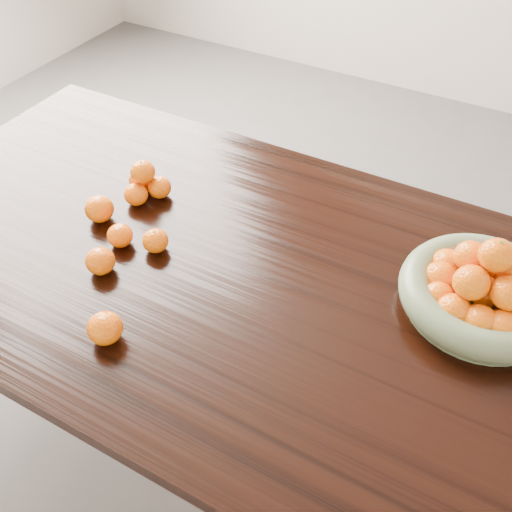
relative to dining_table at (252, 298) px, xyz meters
The scene contains 9 objects.
ground 0.66m from the dining_table, ahead, with size 5.00×5.00×0.00m, color #514E4D.
dining_table is the anchor object (origin of this frame).
fruit_bowl 0.52m from the dining_table, 16.92° to the left, with size 0.35×0.35×0.18m.
orange_pyramid 0.42m from the dining_table, 163.27° to the left, with size 0.13×0.12×0.11m.
loose_orange_0 0.27m from the dining_table, 169.83° to the right, with size 0.06×0.06×0.06m, color orange.
loose_orange_1 0.37m from the dining_table, 152.14° to the right, with size 0.07×0.07×0.06m, color orange.
loose_orange_2 0.37m from the dining_table, 118.26° to the right, with size 0.07×0.07×0.07m, color orange.
loose_orange_3 0.45m from the dining_table, behind, with size 0.07×0.07×0.07m, color orange.
loose_orange_4 0.35m from the dining_table, 168.09° to the right, with size 0.06×0.06×0.06m, color orange.
Camera 1 is at (0.45, -0.80, 1.69)m, focal length 40.00 mm.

